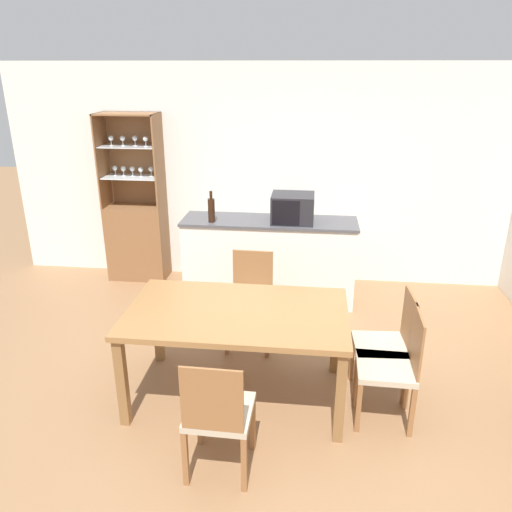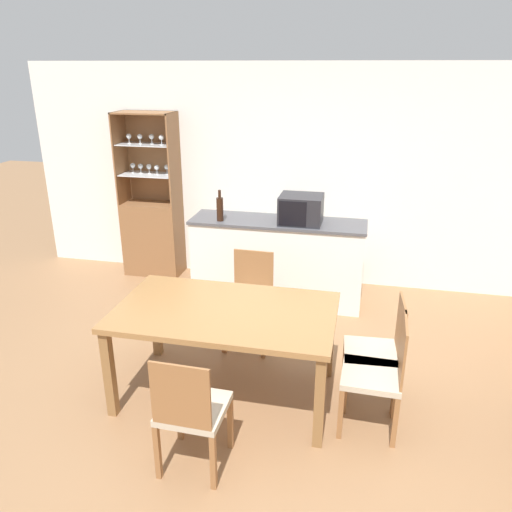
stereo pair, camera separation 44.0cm
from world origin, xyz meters
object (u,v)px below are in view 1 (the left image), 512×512
dining_chair_head_near (218,414)px  wine_bottle (211,210)px  microwave (293,208)px  dining_chair_side_right_near (392,366)px  dining_table (237,320)px  dining_chair_side_right_far (387,345)px  dining_chair_head_far (251,300)px  display_cabinet (137,230)px

dining_chair_head_near → wine_bottle: wine_bottle is taller
microwave → dining_chair_side_right_near: bearing=-66.8°
dining_table → wine_bottle: size_ratio=5.00×
dining_chair_side_right_far → microwave: size_ratio=1.99×
dining_chair_head_far → dining_chair_side_right_far: (1.16, -0.67, 0.00)m
display_cabinet → dining_chair_head_far: (1.58, -1.45, -0.15)m
dining_chair_side_right_far → wine_bottle: 2.35m
microwave → wine_bottle: bearing=-172.5°
dining_chair_head_near → dining_chair_side_right_far: same height
display_cabinet → wine_bottle: (1.06, -0.60, 0.47)m
display_cabinet → dining_chair_head_near: display_cabinet is taller
dining_chair_side_right_near → dining_chair_side_right_far: same height
dining_table → dining_chair_side_right_far: dining_chair_side_right_far is taller
dining_table → dining_chair_head_far: (0.00, 0.82, -0.23)m
dining_table → dining_chair_side_right_near: bearing=-7.4°
dining_chair_side_right_far → dining_chair_side_right_near: bearing=176.7°
display_cabinet → dining_table: 2.77m
dining_chair_side_right_near → microwave: microwave is taller
dining_table → dining_chair_head_far: dining_chair_head_far is taller
dining_table → dining_chair_side_right_near: 1.20m
display_cabinet → dining_chair_side_right_far: 3.47m
dining_table → wine_bottle: (-0.52, 1.67, 0.39)m
dining_chair_side_right_near → dining_table: bearing=84.2°
dining_chair_side_right_near → dining_chair_side_right_far: (-0.00, 0.30, 0.00)m
dining_chair_side_right_far → dining_chair_head_far: bearing=56.8°
display_cabinet → dining_chair_side_right_near: (2.75, -2.42, -0.15)m
dining_table → dining_chair_head_near: 0.85m
display_cabinet → microwave: (1.92, -0.49, 0.48)m
dining_chair_head_near → microwave: 2.70m
dining_chair_side_right_far → wine_bottle: wine_bottle is taller
display_cabinet → dining_table: display_cabinet is taller
microwave → wine_bottle: size_ratio=1.33×
dining_chair_head_far → display_cabinet: bearing=-41.0°
dining_chair_head_far → microwave: (0.33, 0.97, 0.63)m
dining_chair_head_far → dining_chair_side_right_near: bearing=141.8°
dining_table → dining_chair_side_right_far: 1.20m
dining_table → dining_chair_head_far: bearing=89.9°
dining_chair_head_far → wine_bottle: 1.18m
display_cabinet → dining_table: size_ratio=1.19×
dining_chair_head_near → dining_chair_side_right_near: size_ratio=1.00×
dining_chair_head_far → dining_chair_side_right_near: (1.16, -0.97, 0.00)m
dining_table → microwave: 1.86m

